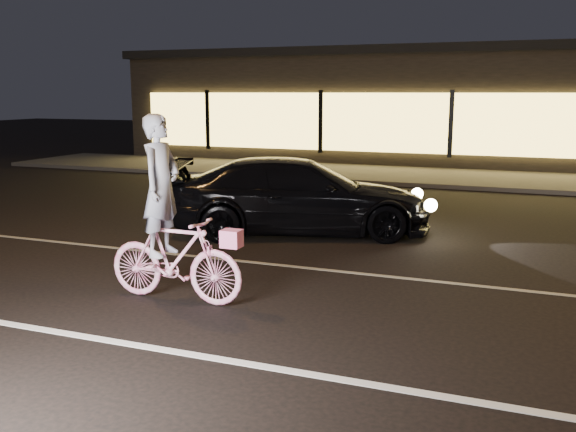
% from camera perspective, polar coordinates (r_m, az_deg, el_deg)
% --- Properties ---
extents(ground, '(90.00, 90.00, 0.00)m').
position_cam_1_polar(ground, '(7.83, -0.53, -8.62)').
color(ground, black).
rests_on(ground, ground).
extents(lane_stripe_near, '(60.00, 0.12, 0.01)m').
position_cam_1_polar(lane_stripe_near, '(6.56, -5.55, -12.64)').
color(lane_stripe_near, silver).
rests_on(lane_stripe_near, ground).
extents(lane_stripe_far, '(60.00, 0.10, 0.01)m').
position_cam_1_polar(lane_stripe_far, '(9.63, 3.94, -4.86)').
color(lane_stripe_far, gray).
rests_on(lane_stripe_far, ground).
extents(sidewalk, '(30.00, 4.00, 0.12)m').
position_cam_1_polar(sidewalk, '(20.20, 13.41, 3.37)').
color(sidewalk, '#383533').
rests_on(sidewalk, ground).
extents(storefront, '(25.40, 8.42, 4.20)m').
position_cam_1_polar(storefront, '(25.96, 15.53, 9.51)').
color(storefront, black).
rests_on(storefront, ground).
extents(cyclist, '(1.88, 0.65, 2.37)m').
position_cam_1_polar(cyclist, '(8.20, -10.37, -1.78)').
color(cyclist, '#E42D7A').
rests_on(cyclist, ground).
extents(sedan, '(5.25, 3.58, 1.41)m').
position_cam_1_polar(sedan, '(12.03, 1.02, 1.79)').
color(sedan, black).
rests_on(sedan, ground).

